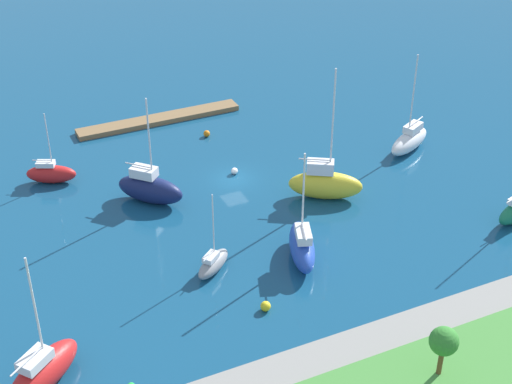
# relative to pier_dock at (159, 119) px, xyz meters

# --- Properties ---
(water) EXTENTS (160.00, 160.00, 0.00)m
(water) POSITION_rel_pier_dock_xyz_m (-2.73, 16.80, -0.31)
(water) COLOR navy
(water) RESTS_ON ground
(pier_dock) EXTENTS (20.47, 2.37, 0.61)m
(pier_dock) POSITION_rel_pier_dock_xyz_m (0.00, 0.00, 0.00)
(pier_dock) COLOR olive
(pier_dock) RESTS_ON ground
(breakwater) EXTENTS (57.05, 3.87, 1.04)m
(breakwater) POSITION_rel_pier_dock_xyz_m (-2.73, 45.58, 0.22)
(breakwater) COLOR gray
(breakwater) RESTS_ON ground
(park_tree_center) EXTENTS (2.15, 2.15, 4.15)m
(park_tree_center) POSITION_rel_pier_dock_xyz_m (-4.19, 50.72, 4.07)
(park_tree_center) COLOR brown
(park_tree_center) RESTS_ON shoreline_park
(sailboat_red_center_basin) EXTENTS (5.55, 3.86, 8.08)m
(sailboat_red_center_basin) POSITION_rel_pier_dock_xyz_m (15.16, 9.11, 0.78)
(sailboat_red_center_basin) COLOR red
(sailboat_red_center_basin) RESTS_ON water
(sailboat_gray_outer_mooring) EXTENTS (4.58, 4.09, 7.86)m
(sailboat_gray_outer_mooring) POSITION_rel_pier_dock_xyz_m (5.41, 30.79, 0.52)
(sailboat_gray_outer_mooring) COLOR gray
(sailboat_gray_outer_mooring) RESTS_ON water
(sailboat_white_inner_mooring) EXTENTS (7.38, 5.12, 11.68)m
(sailboat_white_inner_mooring) POSITION_rel_pier_dock_xyz_m (-23.70, 19.12, 0.95)
(sailboat_white_inner_mooring) COLOR white
(sailboat_white_inner_mooring) RESTS_ON water
(sailboat_navy_far_north) EXTENTS (6.83, 6.98, 11.60)m
(sailboat_navy_far_north) POSITION_rel_pier_dock_xyz_m (6.80, 17.28, 1.28)
(sailboat_navy_far_north) COLOR #141E4C
(sailboat_navy_far_north) RESTS_ON water
(sailboat_yellow_near_pier) EXTENTS (7.73, 5.99, 14.28)m
(sailboat_yellow_near_pier) POSITION_rel_pier_dock_xyz_m (-9.70, 24.19, 1.42)
(sailboat_yellow_near_pier) COLOR yellow
(sailboat_yellow_near_pier) RESTS_ON water
(sailboat_blue_lone_north) EXTENTS (4.59, 7.52, 10.81)m
(sailboat_blue_lone_north) POSITION_rel_pier_dock_xyz_m (-2.55, 32.65, 1.21)
(sailboat_blue_lone_north) COLOR #2347B2
(sailboat_blue_lone_north) RESTS_ON water
(sailboat_red_by_breakwater) EXTENTS (7.13, 6.38, 11.36)m
(sailboat_red_by_breakwater) POSITION_rel_pier_dock_xyz_m (21.89, 38.33, 1.10)
(sailboat_red_by_breakwater) COLOR red
(sailboat_red_by_breakwater) RESTS_ON water
(mooring_buoy_yellow) EXTENTS (0.87, 0.87, 0.87)m
(mooring_buoy_yellow) POSITION_rel_pier_dock_xyz_m (3.52, 37.67, 0.13)
(mooring_buoy_yellow) COLOR yellow
(mooring_buoy_yellow) RESTS_ON water
(mooring_buoy_orange) EXTENTS (0.79, 0.79, 0.79)m
(mooring_buoy_orange) POSITION_rel_pier_dock_xyz_m (-3.81, 6.24, 0.09)
(mooring_buoy_orange) COLOR orange
(mooring_buoy_orange) RESTS_ON water
(mooring_buoy_white) EXTENTS (0.75, 0.75, 0.75)m
(mooring_buoy_white) POSITION_rel_pier_dock_xyz_m (-3.23, 15.78, 0.07)
(mooring_buoy_white) COLOR white
(mooring_buoy_white) RESTS_ON water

